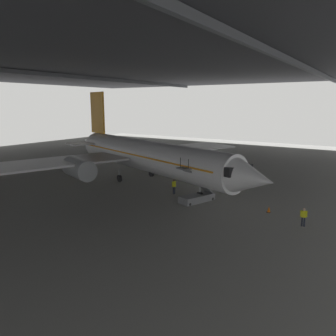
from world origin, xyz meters
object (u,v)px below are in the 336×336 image
(boarding_stairs, at_px, (197,195))
(traffic_cone_orange, at_px, (269,209))
(crew_worker_by_stairs, at_px, (174,186))
(crew_worker_near_nose, at_px, (304,216))
(airplane_main, at_px, (145,155))

(boarding_stairs, xyz_separation_m, traffic_cone_orange, (0.64, -7.35, -0.45))
(boarding_stairs, height_order, crew_worker_by_stairs, boarding_stairs)
(boarding_stairs, distance_m, crew_worker_near_nose, 10.89)
(airplane_main, bearing_deg, crew_worker_near_nose, -104.79)
(crew_worker_near_nose, height_order, crew_worker_by_stairs, crew_worker_by_stairs)
(airplane_main, height_order, boarding_stairs, airplane_main)
(airplane_main, relative_size, traffic_cone_orange, 61.67)
(crew_worker_near_nose, distance_m, traffic_cone_orange, 4.05)
(boarding_stairs, height_order, traffic_cone_orange, boarding_stairs)
(boarding_stairs, height_order, crew_worker_near_nose, boarding_stairs)
(boarding_stairs, distance_m, traffic_cone_orange, 7.39)
(airplane_main, bearing_deg, traffic_cone_orange, -101.17)
(airplane_main, bearing_deg, boarding_stairs, -112.37)
(airplane_main, xyz_separation_m, crew_worker_by_stairs, (-2.84, -6.24, -2.56))
(crew_worker_near_nose, bearing_deg, traffic_cone_orange, 59.24)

